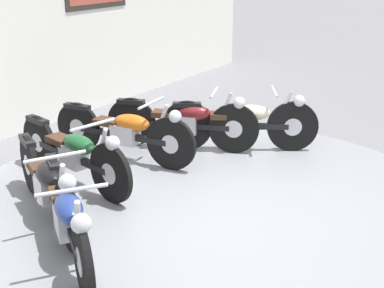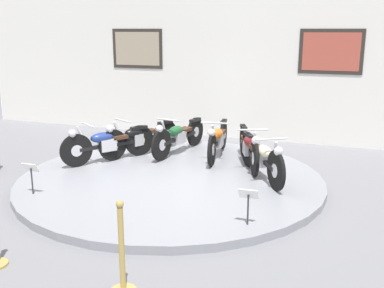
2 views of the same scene
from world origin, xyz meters
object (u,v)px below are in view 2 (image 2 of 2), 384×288
(motorcycle_black, at_px, (139,137))
(motorcycle_cream, at_px, (262,156))
(stanchion_post_right_of_entry, at_px, (122,263))
(motorcycle_orange, at_px, (218,138))
(motorcycle_green, at_px, (178,135))
(motorcycle_blue, at_px, (107,142))
(info_placard_front_left, at_px, (31,172))
(info_placard_front_centre, at_px, (248,199))
(motorcycle_maroon, at_px, (249,146))

(motorcycle_black, height_order, motorcycle_cream, motorcycle_cream)
(stanchion_post_right_of_entry, bearing_deg, motorcycle_black, 114.03)
(motorcycle_black, distance_m, motorcycle_orange, 1.63)
(motorcycle_black, distance_m, motorcycle_cream, 2.76)
(motorcycle_black, height_order, motorcycle_green, motorcycle_green)
(motorcycle_black, distance_m, stanchion_post_right_of_entry, 4.88)
(motorcycle_blue, height_order, info_placard_front_left, motorcycle_blue)
(info_placard_front_centre, bearing_deg, stanchion_post_right_of_entry, -116.41)
(motorcycle_blue, height_order, motorcycle_cream, motorcycle_cream)
(motorcycle_orange, bearing_deg, motorcycle_green, -180.00)
(stanchion_post_right_of_entry, bearing_deg, motorcycle_orange, 94.75)
(motorcycle_blue, relative_size, info_placard_front_centre, 3.24)
(motorcycle_blue, distance_m, motorcycle_black, 0.74)
(motorcycle_maroon, bearing_deg, info_placard_front_left, -137.50)
(info_placard_front_left, distance_m, info_placard_front_centre, 3.46)
(motorcycle_cream, bearing_deg, motorcycle_blue, 180.00)
(motorcycle_black, relative_size, motorcycle_orange, 0.90)
(motorcycle_black, relative_size, info_placard_front_centre, 3.48)
(motorcycle_blue, distance_m, stanchion_post_right_of_entry, 4.48)
(motorcycle_blue, relative_size, motorcycle_maroon, 0.88)
(motorcycle_maroon, xyz_separation_m, motorcycle_cream, (0.37, -0.64, 0.00))
(motorcycle_green, distance_m, motorcycle_orange, 0.86)
(info_placard_front_centre, bearing_deg, motorcycle_green, 125.56)
(motorcycle_maroon, distance_m, info_placard_front_left, 3.91)
(motorcycle_maroon, height_order, info_placard_front_left, motorcycle_maroon)
(motorcycle_orange, distance_m, motorcycle_maroon, 0.82)
(motorcycle_blue, bearing_deg, stanchion_post_right_of_entry, -58.27)
(motorcycle_green, xyz_separation_m, info_placard_front_left, (-1.30, -3.02, -0.02))
(motorcycle_blue, bearing_deg, motorcycle_green, 43.04)
(motorcycle_blue, xyz_separation_m, info_placard_front_centre, (3.26, -2.00, -0.02))
(motorcycle_blue, bearing_deg, motorcycle_maroon, 13.51)
(motorcycle_green, bearing_deg, motorcycle_cream, -27.65)
(motorcycle_cream, distance_m, info_placard_front_left, 3.82)
(motorcycle_orange, xyz_separation_m, motorcycle_cream, (1.10, -1.02, 0.00))
(motorcycle_orange, bearing_deg, motorcycle_black, -166.53)
(motorcycle_black, bearing_deg, motorcycle_blue, -119.83)
(motorcycle_maroon, height_order, motorcycle_cream, motorcycle_cream)
(motorcycle_green, distance_m, info_placard_front_left, 3.29)
(motorcycle_orange, distance_m, motorcycle_cream, 1.50)
(motorcycle_black, bearing_deg, stanchion_post_right_of_entry, -65.97)
(motorcycle_black, height_order, info_placard_front_centre, motorcycle_black)
(motorcycle_orange, bearing_deg, stanchion_post_right_of_entry, -85.25)
(info_placard_front_left, bearing_deg, motorcycle_blue, 84.23)
(motorcycle_blue, distance_m, motorcycle_maroon, 2.76)
(motorcycle_black, relative_size, motorcycle_green, 0.91)
(motorcycle_cream, relative_size, info_placard_front_centre, 3.38)
(motorcycle_orange, height_order, motorcycle_cream, motorcycle_cream)
(motorcycle_maroon, distance_m, motorcycle_cream, 0.74)
(motorcycle_green, distance_m, info_placard_front_centre, 3.71)
(stanchion_post_right_of_entry, bearing_deg, info_placard_front_centre, 63.59)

